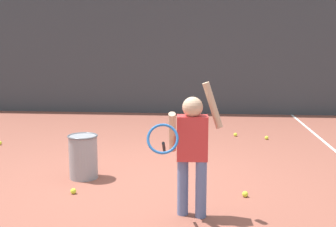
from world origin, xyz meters
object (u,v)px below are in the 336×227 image
at_px(tennis_ball_3, 267,138).
at_px(tennis_ball_2, 0,143).
at_px(tennis_ball_4, 235,135).
at_px(ball_hopper, 83,156).
at_px(tennis_player, 191,146).
at_px(tennis_ball_1, 73,191).
at_px(tennis_ball_0, 245,194).

bearing_deg(tennis_ball_3, tennis_ball_2, -170.34).
bearing_deg(tennis_ball_4, ball_hopper, -129.31).
height_order(tennis_player, tennis_ball_1, tennis_player).
bearing_deg(tennis_ball_3, tennis_ball_1, -131.48).
bearing_deg(tennis_ball_4, tennis_ball_3, -21.67).
height_order(ball_hopper, tennis_ball_3, ball_hopper).
relative_size(tennis_ball_1, tennis_ball_3, 1.00).
height_order(tennis_player, ball_hopper, tennis_player).
bearing_deg(tennis_ball_1, tennis_player, -20.88).
distance_m(tennis_ball_3, tennis_ball_4, 0.58).
bearing_deg(tennis_ball_2, tennis_ball_1, -48.14).
distance_m(tennis_ball_0, tennis_ball_3, 2.97).
bearing_deg(tennis_ball_0, tennis_player, -135.64).
height_order(tennis_ball_2, tennis_ball_3, same).
bearing_deg(tennis_ball_1, ball_hopper, 94.10).
bearing_deg(ball_hopper, tennis_ball_1, -85.90).
relative_size(tennis_player, tennis_ball_3, 20.46).
height_order(ball_hopper, tennis_ball_2, ball_hopper).
relative_size(tennis_player, tennis_ball_4, 20.46).
xyz_separation_m(tennis_player, tennis_ball_4, (0.72, 3.69, -0.69)).
bearing_deg(tennis_ball_0, tennis_ball_3, 77.21).
bearing_deg(tennis_ball_3, tennis_player, -109.84).
relative_size(ball_hopper, tennis_ball_4, 8.52).
height_order(ball_hopper, tennis_ball_0, ball_hopper).
height_order(tennis_ball_0, tennis_ball_4, same).
bearing_deg(tennis_ball_1, tennis_ball_3, 48.52).
bearing_deg(ball_hopper, tennis_ball_3, 41.81).
height_order(tennis_ball_3, tennis_ball_4, same).
bearing_deg(tennis_ball_4, tennis_ball_2, -166.20).
height_order(tennis_player, tennis_ball_0, tennis_player).
bearing_deg(tennis_ball_1, tennis_ball_2, 131.86).
xyz_separation_m(tennis_player, ball_hopper, (-1.40, 1.10, -0.44)).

